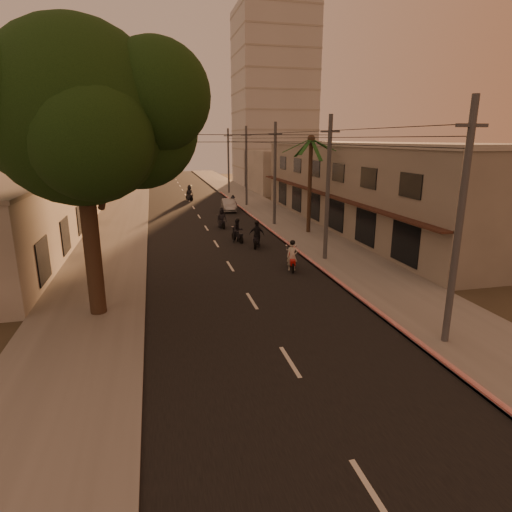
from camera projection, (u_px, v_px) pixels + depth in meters
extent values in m
plane|color=#383023|center=(262.00, 317.00, 18.75)|extent=(160.00, 160.00, 0.00)
cube|color=black|center=(206.00, 228.00, 37.51)|extent=(10.00, 140.00, 0.02)
cube|color=slate|center=(288.00, 224.00, 39.17)|extent=(5.00, 140.00, 0.12)
cube|color=slate|center=(117.00, 232.00, 35.82)|extent=(5.00, 140.00, 0.12)
cube|color=red|center=(278.00, 236.00, 33.94)|extent=(0.20, 60.00, 0.20)
cube|color=gray|center=(366.00, 187.00, 37.84)|extent=(8.00, 34.00, 7.00)
cube|color=#ADA69C|center=(368.00, 144.00, 36.88)|extent=(8.20, 34.20, 0.30)
cube|color=#3C2118|center=(320.00, 192.00, 36.99)|extent=(0.80, 34.00, 0.12)
cube|color=#ADA69C|center=(4.00, 219.00, 28.10)|extent=(8.00, 24.00, 5.00)
cube|color=#B7B5B2|center=(273.00, 99.00, 71.17)|extent=(12.00, 12.00, 28.00)
cylinder|color=black|center=(92.00, 249.00, 18.27)|extent=(0.70, 0.70, 6.00)
cylinder|color=black|center=(106.00, 177.00, 18.03)|extent=(1.22, 2.17, 3.04)
cylinder|color=black|center=(67.00, 174.00, 17.01)|extent=(1.31, 1.49, 2.73)
sphere|color=black|center=(78.00, 114.00, 16.82)|extent=(7.20, 7.20, 7.20)
sphere|color=black|center=(138.00, 128.00, 18.38)|extent=(5.20, 5.20, 5.20)
sphere|color=black|center=(35.00, 123.00, 17.25)|extent=(4.80, 4.80, 4.80)
sphere|color=black|center=(91.00, 138.00, 15.50)|extent=(4.60, 4.60, 4.60)
sphere|color=black|center=(155.00, 96.00, 16.83)|extent=(4.40, 4.40, 4.40)
sphere|color=black|center=(113.00, 92.00, 19.05)|extent=(4.40, 4.40, 4.40)
cylinder|color=black|center=(310.00, 187.00, 34.55)|extent=(0.32, 0.32, 7.60)
sphere|color=black|center=(311.00, 139.00, 33.54)|extent=(0.60, 0.60, 0.60)
cylinder|color=#38383A|center=(459.00, 228.00, 15.19)|extent=(0.26, 0.26, 9.00)
cube|color=#38383A|center=(472.00, 125.00, 14.27)|extent=(1.20, 0.12, 0.12)
cylinder|color=#38383A|center=(328.00, 190.00, 26.45)|extent=(0.26, 0.26, 9.00)
cube|color=#38383A|center=(330.00, 131.00, 25.53)|extent=(1.20, 0.12, 0.12)
cylinder|color=#38383A|center=(275.00, 175.00, 37.71)|extent=(0.26, 0.26, 9.00)
cube|color=#38383A|center=(275.00, 134.00, 36.79)|extent=(1.20, 0.12, 0.12)
cylinder|color=#38383A|center=(246.00, 167.00, 48.97)|extent=(0.26, 0.26, 9.00)
cube|color=#38383A|center=(246.00, 135.00, 48.05)|extent=(1.20, 0.12, 0.12)
cylinder|color=#38383A|center=(228.00, 162.00, 60.23)|extent=(0.26, 0.26, 9.00)
cube|color=#38383A|center=(228.00, 136.00, 59.31)|extent=(1.20, 0.12, 0.12)
cube|color=#ADA69C|center=(279.00, 171.00, 63.31)|extent=(8.00, 14.00, 6.00)
cube|color=#ADA69C|center=(63.00, 190.00, 46.94)|extent=(8.00, 14.00, 4.40)
cube|color=#ADA69C|center=(85.00, 167.00, 63.49)|extent=(8.00, 14.00, 7.00)
cylinder|color=black|center=(291.00, 262.00, 26.11)|extent=(0.23, 0.59, 0.59)
cylinder|color=black|center=(293.00, 268.00, 24.85)|extent=(0.23, 0.59, 0.59)
cube|color=#B7100E|center=(292.00, 261.00, 25.33)|extent=(0.53, 1.19, 0.31)
cube|color=#B7100E|center=(291.00, 256.00, 25.79)|extent=(0.33, 0.17, 0.63)
cylinder|color=silver|center=(291.00, 250.00, 25.81)|extent=(0.57, 0.16, 0.04)
imported|color=beige|center=(292.00, 256.00, 25.25)|extent=(0.81, 0.68, 1.76)
sphere|color=black|center=(293.00, 243.00, 25.03)|extent=(0.31, 0.31, 0.31)
sphere|color=silver|center=(286.00, 246.00, 25.72)|extent=(0.13, 0.13, 0.13)
sphere|color=silver|center=(296.00, 246.00, 25.73)|extent=(0.13, 0.13, 0.13)
cylinder|color=black|center=(234.00, 236.00, 33.03)|extent=(0.24, 0.59, 0.58)
cylinder|color=black|center=(241.00, 240.00, 31.91)|extent=(0.24, 0.59, 0.58)
cube|color=black|center=(238.00, 235.00, 32.33)|extent=(0.56, 1.19, 0.31)
cube|color=black|center=(235.00, 231.00, 32.73)|extent=(0.33, 0.18, 0.63)
cylinder|color=silver|center=(234.00, 226.00, 32.74)|extent=(0.57, 0.18, 0.04)
imported|color=black|center=(238.00, 231.00, 32.25)|extent=(1.16, 1.06, 1.75)
sphere|color=black|center=(238.00, 220.00, 32.03)|extent=(0.31, 0.31, 0.31)
cylinder|color=black|center=(258.00, 241.00, 31.56)|extent=(0.34, 0.62, 0.62)
cylinder|color=black|center=(255.00, 245.00, 30.23)|extent=(0.34, 0.62, 0.62)
cube|color=black|center=(257.00, 239.00, 30.74)|extent=(0.76, 1.25, 0.33)
cube|color=black|center=(258.00, 235.00, 31.22)|extent=(0.35, 0.23, 0.67)
cylinder|color=silver|center=(258.00, 230.00, 31.25)|extent=(0.58, 0.27, 0.04)
imported|color=black|center=(257.00, 235.00, 30.65)|extent=(1.42, 1.23, 1.87)
sphere|color=black|center=(257.00, 222.00, 30.42)|extent=(0.33, 0.33, 0.33)
cylinder|color=black|center=(220.00, 223.00, 38.18)|extent=(0.16, 0.59, 0.58)
cylinder|color=black|center=(224.00, 226.00, 37.00)|extent=(0.16, 0.59, 0.58)
cube|color=black|center=(222.00, 222.00, 37.44)|extent=(0.40, 1.16, 0.31)
cube|color=black|center=(220.00, 219.00, 37.87)|extent=(0.32, 0.13, 0.62)
cylinder|color=silver|center=(220.00, 215.00, 37.89)|extent=(0.57, 0.10, 0.04)
imported|color=black|center=(222.00, 218.00, 37.36)|extent=(0.96, 0.72, 1.73)
sphere|color=black|center=(222.00, 209.00, 37.15)|extent=(0.31, 0.31, 0.31)
cylinder|color=black|center=(234.00, 206.00, 48.26)|extent=(0.22, 0.50, 0.50)
cylinder|color=black|center=(233.00, 208.00, 47.19)|extent=(0.22, 0.50, 0.50)
cube|color=black|center=(233.00, 205.00, 47.59)|extent=(0.51, 1.01, 0.27)
cube|color=black|center=(233.00, 203.00, 47.99)|extent=(0.28, 0.16, 0.53)
cylinder|color=silver|center=(233.00, 200.00, 48.01)|extent=(0.48, 0.18, 0.04)
imported|color=black|center=(233.00, 203.00, 47.53)|extent=(1.26, 1.07, 1.50)
sphere|color=black|center=(233.00, 196.00, 47.34)|extent=(0.27, 0.27, 0.27)
imported|color=#95989C|center=(229.00, 205.00, 46.33)|extent=(1.91, 4.13, 1.30)
cylinder|color=black|center=(187.00, 197.00, 54.93)|extent=(0.31, 0.63, 0.62)
cylinder|color=black|center=(192.00, 199.00, 53.80)|extent=(0.31, 0.63, 0.62)
cube|color=black|center=(190.00, 196.00, 54.22)|extent=(0.70, 1.26, 0.33)
cube|color=black|center=(188.00, 194.00, 54.63)|extent=(0.35, 0.22, 0.67)
cylinder|color=silver|center=(187.00, 191.00, 54.63)|extent=(0.59, 0.24, 0.04)
imported|color=black|center=(189.00, 193.00, 54.13)|extent=(1.29, 1.17, 1.87)
sphere|color=black|center=(189.00, 186.00, 53.90)|extent=(0.33, 0.33, 0.33)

